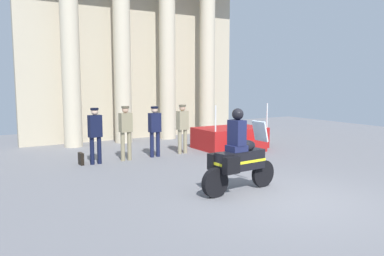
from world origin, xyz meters
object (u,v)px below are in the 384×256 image
at_px(officer_in_row_3, 182,125).
at_px(briefcase_on_ground, 81,159).
at_px(motorcycle_with_rider, 238,158).
at_px(officer_in_row_0, 95,131).
at_px(officer_in_row_2, 155,127).
at_px(officer_in_row_1, 126,129).
at_px(reviewing_stand, 231,138).

xyz_separation_m(officer_in_row_3, briefcase_on_ground, (-3.50, -0.01, -0.81)).
bearing_deg(motorcycle_with_rider, briefcase_on_ground, 110.84).
relative_size(officer_in_row_0, officer_in_row_2, 1.02).
xyz_separation_m(officer_in_row_1, briefcase_on_ground, (-1.39, 0.11, -0.83)).
relative_size(officer_in_row_3, briefcase_on_ground, 4.67).
xyz_separation_m(reviewing_stand, officer_in_row_2, (-3.14, -0.04, 0.61)).
height_order(officer_in_row_2, briefcase_on_ground, officer_in_row_2).
height_order(officer_in_row_1, officer_in_row_2, officer_in_row_1).
height_order(reviewing_stand, officer_in_row_1, officer_in_row_1).
relative_size(officer_in_row_1, officer_in_row_2, 1.03).
bearing_deg(officer_in_row_1, officer_in_row_0, -3.82).
height_order(officer_in_row_2, officer_in_row_3, officer_in_row_3).
distance_m(officer_in_row_3, motorcycle_with_rider, 4.91).
bearing_deg(officer_in_row_1, officer_in_row_3, 177.57).
distance_m(officer_in_row_1, officer_in_row_3, 2.11).
bearing_deg(officer_in_row_2, officer_in_row_0, -3.11).
bearing_deg(officer_in_row_3, briefcase_on_ground, -5.54).
distance_m(officer_in_row_0, officer_in_row_1, 0.98).
distance_m(officer_in_row_2, briefcase_on_ground, 2.55).
bearing_deg(motorcycle_with_rider, officer_in_row_1, 95.85).
xyz_separation_m(reviewing_stand, motorcycle_with_rider, (-3.35, -4.72, 0.43)).
height_order(officer_in_row_1, officer_in_row_3, officer_in_row_1).
relative_size(officer_in_row_2, officer_in_row_3, 0.99).
height_order(reviewing_stand, motorcycle_with_rider, motorcycle_with_rider).
distance_m(reviewing_stand, officer_in_row_0, 5.20).
distance_m(reviewing_stand, officer_in_row_1, 4.22).
distance_m(officer_in_row_1, motorcycle_with_rider, 4.70).
distance_m(officer_in_row_0, officer_in_row_2, 2.01).
relative_size(motorcycle_with_rider, briefcase_on_ground, 5.81).
height_order(officer_in_row_0, briefcase_on_ground, officer_in_row_0).
height_order(officer_in_row_1, motorcycle_with_rider, motorcycle_with_rider).
relative_size(officer_in_row_0, officer_in_row_1, 0.99).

